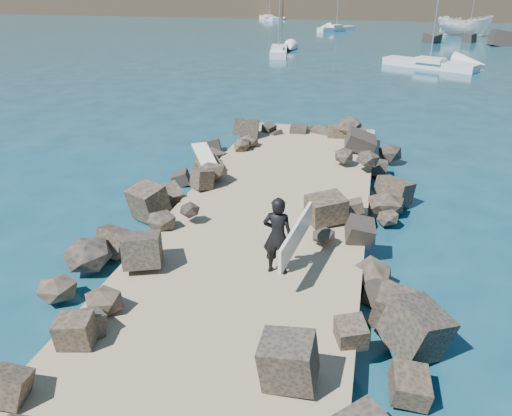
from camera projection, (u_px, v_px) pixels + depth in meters
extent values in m
plane|color=#0F384C|center=(264.00, 239.00, 15.14)|extent=(800.00, 800.00, 0.00)
cube|color=#8C7759|center=(247.00, 264.00, 13.25)|extent=(6.00, 26.00, 0.60)
cube|color=black|center=(153.00, 237.00, 14.23)|extent=(2.60, 22.00, 1.00)
cube|color=black|center=(360.00, 261.00, 12.99)|extent=(2.60, 22.00, 1.00)
cube|color=white|center=(206.00, 162.00, 18.44)|extent=(1.77, 2.31, 0.08)
imported|color=silver|center=(464.00, 26.00, 68.37)|extent=(7.72, 4.86, 2.79)
imported|color=black|center=(278.00, 236.00, 11.95)|extent=(0.74, 0.50, 2.00)
cube|color=silver|center=(296.00, 236.00, 11.83)|extent=(0.41, 2.46, 0.78)
cube|color=silver|center=(269.00, 19.00, 96.25)|extent=(5.44, 7.13, 0.80)
cube|color=silver|center=(269.00, 16.00, 95.38)|extent=(2.14, 2.40, 0.44)
cube|color=silver|center=(429.00, 65.00, 44.27)|extent=(8.18, 5.64, 0.80)
cylinder|color=gray|center=(438.00, 5.00, 42.20)|extent=(0.12, 0.12, 9.17)
cube|color=silver|center=(431.00, 60.00, 43.63)|extent=(2.69, 2.30, 0.44)
cube|color=silver|center=(470.00, 28.00, 78.38)|extent=(2.89, 7.08, 0.80)
cube|color=silver|center=(471.00, 25.00, 77.45)|extent=(1.48, 2.12, 0.44)
cube|color=silver|center=(279.00, 52.00, 52.19)|extent=(2.84, 7.59, 0.80)
cylinder|color=gray|center=(280.00, 6.00, 50.34)|extent=(0.12, 0.12, 8.17)
cube|color=silver|center=(277.00, 48.00, 51.20)|extent=(1.52, 2.25, 0.44)
cube|color=silver|center=(336.00, 29.00, 75.59)|extent=(5.47, 5.83, 0.80)
cylinder|color=gray|center=(338.00, 1.00, 73.94)|extent=(0.12, 0.12, 7.21)
cube|color=silver|center=(336.00, 26.00, 74.87)|extent=(2.01, 2.06, 0.44)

